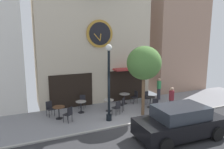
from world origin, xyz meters
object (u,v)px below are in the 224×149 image
cafe_table_center_right (109,103)px  cafe_chair_outer (50,107)px  cafe_table_rightmost (125,97)px  pedestrian_green (159,88)px  pedestrian_maroon (171,100)px  parked_car_black (180,122)px  street_lamp (109,83)px  cafe_table_center_left (81,105)px  cafe_chair_facing_wall (146,97)px  cafe_chair_near_tree (69,113)px  cafe_chair_curbside (117,107)px  cafe_chair_by_entrance (155,104)px  street_tree (144,63)px  cafe_table_near_curb (150,100)px  cafe_chair_mid_row (135,96)px  cafe_table_near_door (59,110)px  cafe_chair_left_end (82,101)px  cafe_chair_under_awning (122,104)px

cafe_table_center_right → cafe_chair_outer: 3.68m
cafe_table_rightmost → cafe_chair_outer: bearing=-177.6°
pedestrian_green → pedestrian_maroon: bearing=-112.1°
parked_car_black → pedestrian_maroon: bearing=56.6°
cafe_table_center_right → pedestrian_green: size_ratio=0.46×
street_lamp → cafe_table_center_right: street_lamp is taller
street_lamp → cafe_table_center_left: bearing=120.9°
cafe_chair_facing_wall → cafe_chair_near_tree: bearing=-169.8°
cafe_chair_facing_wall → street_lamp: bearing=-155.1°
cafe_chair_near_tree → parked_car_black: size_ratio=0.21×
cafe_chair_outer → parked_car_black: parked_car_black is taller
cafe_table_center_left → cafe_chair_curbside: (1.91, -1.32, 0.02)m
cafe_table_rightmost → cafe_chair_by_entrance: 2.45m
cafe_chair_curbside → cafe_chair_by_entrance: (2.49, -0.44, 0.00)m
street_tree → cafe_table_near_curb: (1.21, 0.97, -2.71)m
cafe_chair_curbside → cafe_chair_near_tree: bearing=178.2°
cafe_table_center_right → cafe_table_near_curb: (2.89, -0.48, -0.02)m
street_tree → cafe_chair_curbside: (-1.49, 0.61, -2.69)m
pedestrian_green → cafe_chair_near_tree: bearing=-167.5°
cafe_chair_mid_row → parked_car_black: parked_car_black is taller
cafe_table_center_right → cafe_table_rightmost: 1.89m
cafe_table_rightmost → pedestrian_maroon: 3.40m
cafe_table_center_right → pedestrian_green: (4.62, 0.88, 0.34)m
cafe_table_center_left → cafe_chair_outer: (-1.90, 0.24, 0.02)m
cafe_chair_mid_row → cafe_table_near_door: bearing=-172.2°
street_tree → cafe_table_near_door: size_ratio=5.76×
cafe_chair_curbside → parked_car_black: parked_car_black is taller
cafe_table_center_left → pedestrian_maroon: (5.21, -2.37, 0.35)m
cafe_table_near_door → cafe_chair_facing_wall: size_ratio=0.82×
cafe_chair_curbside → pedestrian_green: 4.77m
cafe_table_near_door → cafe_chair_left_end: bearing=35.3°
cafe_chair_mid_row → cafe_chair_near_tree: size_ratio=1.00×
cafe_chair_curbside → cafe_chair_near_tree: size_ratio=1.00×
cafe_table_center_right → cafe_chair_facing_wall: (3.10, 0.30, 0.01)m
street_tree → cafe_table_near_door: bearing=163.2°
cafe_table_center_left → cafe_chair_left_end: bearing=68.6°
cafe_chair_mid_row → parked_car_black: size_ratio=0.21×
street_tree → cafe_chair_by_entrance: bearing=9.6°
street_lamp → cafe_chair_by_entrance: bearing=2.2°
cafe_chair_under_awning → cafe_chair_near_tree: (-3.50, -0.34, 0.00)m
cafe_chair_near_tree → parked_car_black: (4.44, -3.91, 0.23)m
cafe_table_near_door → cafe_table_rightmost: bearing=10.9°
cafe_chair_mid_row → pedestrian_maroon: (1.06, -2.68, 0.33)m
cafe_chair_curbside → parked_car_black: (1.48, -3.81, 0.23)m
parked_car_black → cafe_table_center_left: bearing=123.4°
cafe_chair_facing_wall → cafe_chair_under_awning: size_ratio=1.00×
cafe_chair_left_end → pedestrian_maroon: bearing=-32.8°
cafe_chair_curbside → pedestrian_maroon: pedestrian_maroon is taller
cafe_table_near_curb → cafe_chair_outer: cafe_chair_outer is taller
street_tree → cafe_table_near_door: street_tree is taller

